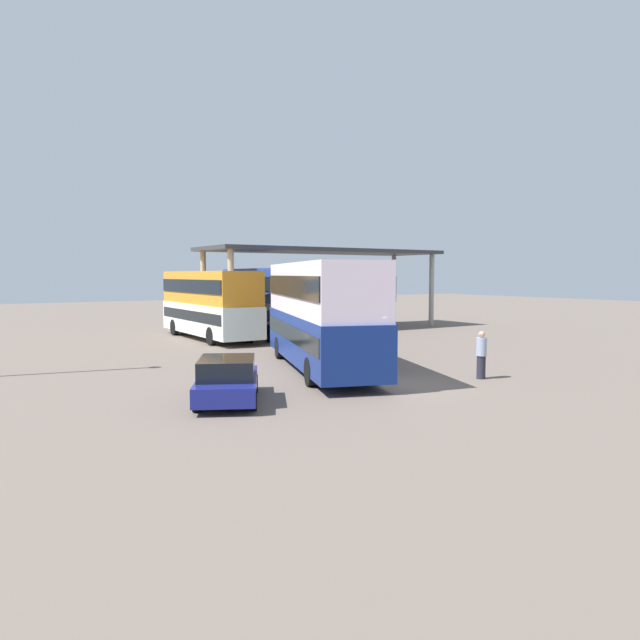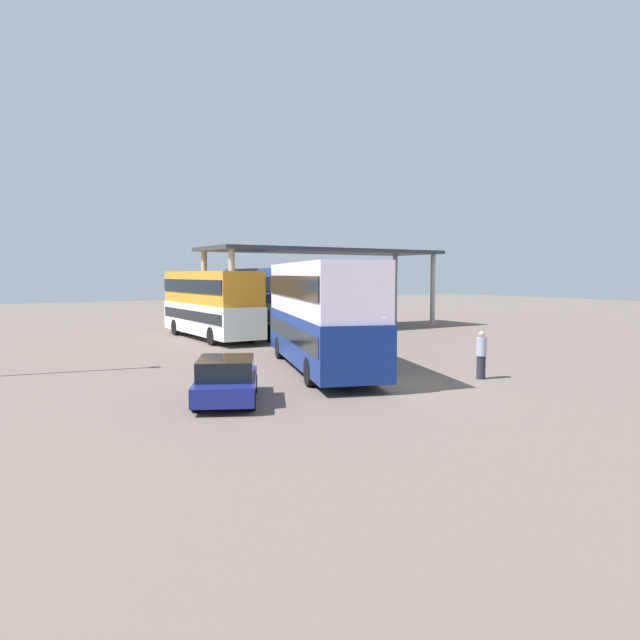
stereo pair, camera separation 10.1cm
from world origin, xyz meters
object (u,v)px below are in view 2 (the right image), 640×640
Objects in this scene: double_decker_main at (320,311)px; double_decker_mid_row at (268,299)px; parked_hatchback at (227,380)px; double_decker_near_canopy at (210,302)px; pedestrian_waiting at (481,355)px.

double_decker_main is 0.98× the size of double_decker_mid_row.
parked_hatchback is 19.19m from double_decker_mid_row.
double_decker_main is at bearing 169.03° from double_decker_mid_row.
double_decker_near_canopy is 5.75× the size of pedestrian_waiting.
double_decker_near_canopy is 18.36m from pedestrian_waiting.
parked_hatchback is (-5.55, -3.73, -1.67)m from double_decker_main.
double_decker_mid_row is (3.99, 12.84, -0.05)m from double_decker_main.
double_decker_main is 6.46m from pedestrian_waiting.
double_decker_near_canopy reaches higher than parked_hatchback.
double_decker_near_canopy is 0.87× the size of double_decker_mid_row.
pedestrian_waiting is at bearing -71.02° from parked_hatchback.
pedestrian_waiting is (9.47, -1.18, 0.21)m from parked_hatchback.
double_decker_mid_row reaches higher than double_decker_near_canopy.
double_decker_main is 13.04m from double_decker_near_canopy.
parked_hatchback is 9.55m from pedestrian_waiting.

